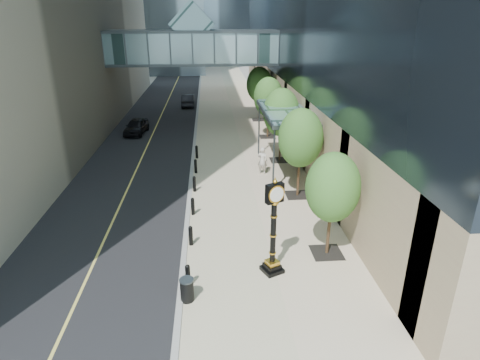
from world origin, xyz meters
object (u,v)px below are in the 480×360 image
object	(u,v)px
car_near	(136,126)
car_far	(188,100)
trash_bin	(187,290)
street_clock	(273,234)
pedestrian	(263,161)

from	to	relation	value
car_near	car_far	distance (m)	13.08
trash_bin	car_far	bearing A→B (deg)	92.33
trash_bin	street_clock	bearing A→B (deg)	24.64
street_clock	trash_bin	size ratio (longest dim) A/B	4.73
trash_bin	pedestrian	world-z (taller)	pedestrian
trash_bin	car_far	world-z (taller)	car_far
street_clock	trash_bin	distance (m)	4.14
car_near	car_far	bearing A→B (deg)	77.83
car_near	trash_bin	bearing A→B (deg)	-69.74
trash_bin	car_near	bearing A→B (deg)	103.28
street_clock	car_near	world-z (taller)	street_clock
street_clock	pedestrian	distance (m)	11.68
street_clock	car_far	bearing A→B (deg)	73.64
pedestrian	car_near	bearing A→B (deg)	-22.38
car_far	car_near	bearing A→B (deg)	69.46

